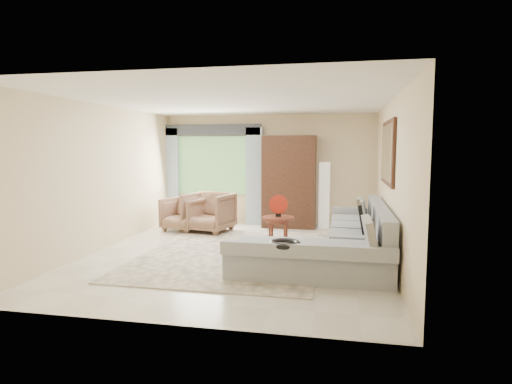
% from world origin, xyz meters
% --- Properties ---
extents(ground, '(6.00, 6.00, 0.00)m').
position_xyz_m(ground, '(0.00, 0.00, 0.00)').
color(ground, silver).
rests_on(ground, ground).
extents(area_rug, '(3.02, 4.02, 0.02)m').
position_xyz_m(area_rug, '(-0.08, 0.02, 0.01)').
color(area_rug, beige).
rests_on(area_rug, ground).
extents(sectional_sofa, '(2.30, 3.46, 0.90)m').
position_xyz_m(sectional_sofa, '(1.78, -0.18, 0.28)').
color(sectional_sofa, '#94979C').
rests_on(sectional_sofa, ground).
extents(tv_screen, '(0.14, 0.74, 0.48)m').
position_xyz_m(tv_screen, '(2.05, -0.01, 0.72)').
color(tv_screen, black).
rests_on(tv_screen, sectional_sofa).
extents(garden_hose, '(0.43, 0.43, 0.09)m').
position_xyz_m(garden_hose, '(1.00, -1.41, 0.55)').
color(garden_hose, black).
rests_on(garden_hose, sectional_sofa).
extents(coffee_table, '(0.58, 0.58, 0.58)m').
position_xyz_m(coffee_table, '(0.62, 0.58, 0.31)').
color(coffee_table, '#4C2014').
rests_on(coffee_table, ground).
extents(red_disc, '(0.34, 0.04, 0.34)m').
position_xyz_m(red_disc, '(0.62, 0.58, 0.81)').
color(red_disc, '#A01E10').
rests_on(red_disc, coffee_table).
extents(armchair_left, '(0.97, 0.98, 0.73)m').
position_xyz_m(armchair_left, '(-1.68, 1.83, 0.37)').
color(armchair_left, brown).
rests_on(armchair_left, ground).
extents(armchair_right, '(1.10, 1.12, 0.86)m').
position_xyz_m(armchair_right, '(-1.09, 1.79, 0.43)').
color(armchair_right, '#987053').
rests_on(armchair_right, ground).
extents(potted_plant, '(0.51, 0.46, 0.49)m').
position_xyz_m(potted_plant, '(-1.90, 2.69, 0.24)').
color(potted_plant, '#999999').
rests_on(potted_plant, ground).
extents(armoire, '(1.20, 0.55, 2.10)m').
position_xyz_m(armoire, '(0.55, 2.72, 1.05)').
color(armoire, black).
rests_on(armoire, ground).
extents(floor_lamp, '(0.24, 0.24, 1.50)m').
position_xyz_m(floor_lamp, '(1.35, 2.78, 0.75)').
color(floor_lamp, silver).
rests_on(floor_lamp, ground).
extents(window, '(1.80, 0.04, 1.40)m').
position_xyz_m(window, '(-1.35, 2.97, 1.40)').
color(window, '#669E59').
rests_on(window, wall_back).
extents(curtain_left, '(0.40, 0.08, 2.30)m').
position_xyz_m(curtain_left, '(-2.40, 2.88, 1.15)').
color(curtain_left, '#9EB7CC').
rests_on(curtain_left, ground).
extents(curtain_right, '(0.40, 0.08, 2.30)m').
position_xyz_m(curtain_right, '(-0.30, 2.88, 1.15)').
color(curtain_right, '#9EB7CC').
rests_on(curtain_right, ground).
extents(valance, '(2.40, 0.12, 0.26)m').
position_xyz_m(valance, '(-1.35, 2.90, 2.25)').
color(valance, '#1E232D').
rests_on(valance, wall_back).
extents(wall_mirror, '(0.05, 1.70, 1.05)m').
position_xyz_m(wall_mirror, '(2.46, 0.35, 1.75)').
color(wall_mirror, black).
rests_on(wall_mirror, wall_right).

